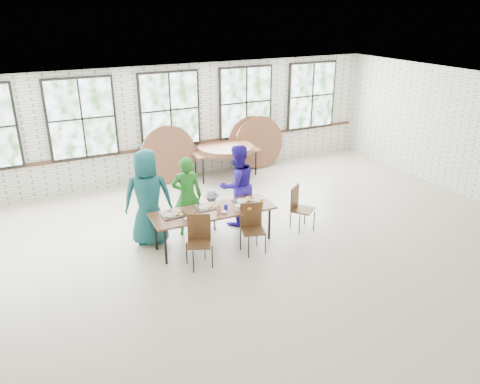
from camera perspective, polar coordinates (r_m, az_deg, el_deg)
The scene contains 13 objects.
room at distance 12.37m, azimuth -8.52°, elevation 9.68°, with size 12.00×12.00×12.00m.
dining_table at distance 9.03m, azimuth -3.27°, elevation -2.49°, with size 2.42×0.87×0.74m.
chair_near_left at distance 8.45m, azimuth -5.03°, elevation -5.36°, with size 0.55×0.54×0.95m.
chair_near_right at distance 8.87m, azimuth 1.47°, elevation -3.85°, with size 0.51×0.50×0.95m.
chair_spare at distance 9.77m, azimuth 7.16°, elevation -1.49°, with size 0.58×0.58×0.95m.
adult_teal at distance 9.17m, azimuth -11.15°, elevation -0.68°, with size 0.93×0.61×1.91m, color #18545C.
adult_green at distance 9.43m, azimuth -6.46°, elevation -0.53°, with size 0.61×0.40×1.67m, color #1F7421.
toddler at distance 9.77m, azimuth -3.48°, elevation -2.18°, with size 0.56×0.32×0.86m, color #1D1542.
adult_blue at distance 9.82m, azimuth -0.34°, elevation 0.82°, with size 0.85×0.66×1.75m, color #28169E.
storage_table at distance 12.66m, azimuth -1.75°, elevation 4.85°, with size 1.84×0.85×0.74m.
tabletop_clutter at distance 9.02m, azimuth -2.67°, elevation -1.97°, with size 2.00×0.62×0.11m.
round_tops_stacked at distance 12.63m, azimuth -1.76°, elevation 5.37°, with size 1.50×1.50×0.13m.
round_tops_leaning at distance 12.84m, azimuth -3.18°, elevation 5.30°, with size 4.19×0.36×1.50m.
Camera 1 is at (-3.74, -7.07, 4.44)m, focal length 35.00 mm.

